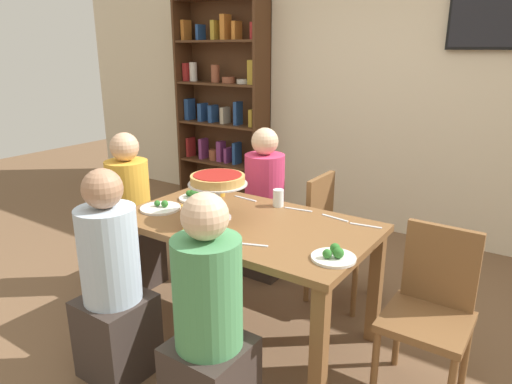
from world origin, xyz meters
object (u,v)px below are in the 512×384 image
chair_far_right (333,232)px  beer_glass_amber_short (220,185)px  cutlery_knife_far (298,209)px  cutlery_spare_fork (251,245)px  water_glass_clear_near (278,198)px  diner_near_right (209,335)px  salad_plate_near_diner (195,196)px  diner_near_left (113,291)px  cutlery_knife_near (366,226)px  beer_glass_amber_tall (219,226)px  diner_far_left (264,213)px  diner_head_west (131,222)px  salad_plate_spare (334,256)px  beer_glass_amber_spare (189,217)px  salad_plate_far_diner (161,207)px  deep_dish_pizza_stand (218,182)px  bookshelf (223,102)px  chair_head_east (431,306)px  dining_table (246,237)px  television (500,19)px  cutlery_fork_near (246,199)px

chair_far_right → beer_glass_amber_short: size_ratio=5.47×
cutlery_knife_far → cutlery_spare_fork: (0.06, -0.61, 0.00)m
water_glass_clear_near → cutlery_knife_far: water_glass_clear_near is taller
diner_near_right → salad_plate_near_diner: (-0.82, 0.84, 0.27)m
diner_near_left → cutlery_knife_near: (0.96, 1.01, 0.25)m
salad_plate_near_diner → beer_glass_amber_tall: beer_glass_amber_tall is taller
diner_far_left → chair_far_right: 0.60m
diner_head_west → diner_far_left: same height
salad_plate_near_diner → cutlery_knife_near: (1.12, 0.18, -0.02)m
salad_plate_near_diner → salad_plate_spare: salad_plate_near_diner is taller
salad_plate_spare → beer_glass_amber_spare: size_ratio=1.52×
salad_plate_far_diner → deep_dish_pizza_stand: bearing=11.0°
diner_near_left → diner_head_west: 1.00m
bookshelf → salad_plate_spare: bearing=-42.6°
diner_near_left → salad_plate_spare: diner_near_left is taller
beer_glass_amber_spare → cutlery_spare_fork: bearing=2.6°
diner_far_left → salad_plate_spare: bearing=47.3°
diner_near_right → diner_far_left: (-0.66, 1.45, 0.00)m
diner_far_left → beer_glass_amber_tall: (0.41, -1.06, 0.33)m
diner_head_west → salad_plate_far_diner: size_ratio=4.60×
salad_plate_spare → beer_glass_amber_short: (-1.06, 0.47, 0.06)m
cutlery_knife_near → beer_glass_amber_short: bearing=-7.6°
chair_head_east → beer_glass_amber_spare: bearing=17.6°
beer_glass_amber_tall → water_glass_clear_near: (-0.04, 0.64, -0.03)m
beer_glass_amber_tall → beer_glass_amber_short: beer_glass_amber_tall is taller
bookshelf → diner_far_left: (1.39, -1.27, -0.64)m
dining_table → television: (0.89, 2.11, 1.27)m
beer_glass_amber_short → beer_glass_amber_spare: (0.24, -0.57, -0.01)m
cutlery_knife_near → salad_plate_near_diner: bearing=0.2°
bookshelf → cutlery_knife_far: 2.57m
diner_head_west → chair_head_east: 2.10m
cutlery_fork_near → cutlery_knife_far: bearing=-174.4°
diner_far_left → water_glass_clear_near: size_ratio=10.50×
cutlery_knife_far → beer_glass_amber_spare: bearing=51.9°
dining_table → cutlery_knife_far: size_ratio=8.15×
diner_near_right → diner_head_west: (-1.36, 0.74, 0.00)m
diner_near_right → diner_far_left: size_ratio=1.00×
chair_far_right → cutlery_spare_fork: size_ratio=4.83×
bookshelf → television: 2.75m
chair_far_right → cutlery_knife_near: (0.37, -0.39, 0.26)m
dining_table → chair_far_right: size_ratio=1.69×
diner_far_left → cutlery_fork_near: diner_far_left is taller
diner_near_left → beer_glass_amber_tall: diner_near_left is taller
diner_near_right → salad_plate_near_diner: size_ratio=5.31×
salad_plate_near_diner → diner_near_left: bearing=-79.4°
deep_dish_pizza_stand → cutlery_fork_near: (-0.08, 0.39, -0.22)m
diner_far_left → cutlery_knife_near: size_ratio=6.39×
diner_head_west → cutlery_spare_fork: diner_head_west is taller
diner_head_west → cutlery_knife_near: bearing=9.8°
diner_near_right → diner_head_west: 1.54m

